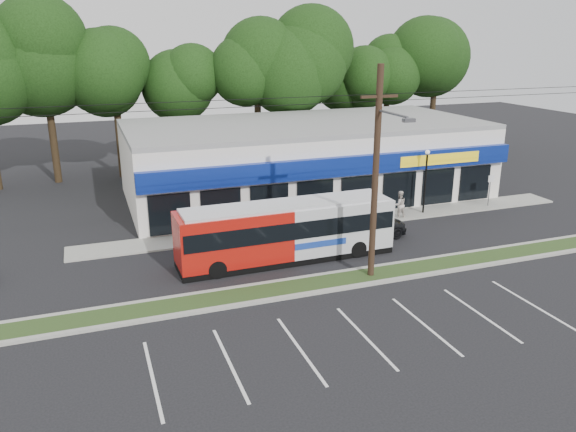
# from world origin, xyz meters

# --- Properties ---
(ground) EXTENTS (120.00, 120.00, 0.00)m
(ground) POSITION_xyz_m (0.00, 0.00, 0.00)
(ground) COLOR black
(ground) RESTS_ON ground
(grass_strip) EXTENTS (40.00, 1.60, 0.12)m
(grass_strip) POSITION_xyz_m (0.00, 1.00, 0.06)
(grass_strip) COLOR #273E19
(grass_strip) RESTS_ON ground
(curb_south) EXTENTS (40.00, 0.25, 0.14)m
(curb_south) POSITION_xyz_m (0.00, 0.15, 0.07)
(curb_south) COLOR #9E9E93
(curb_south) RESTS_ON ground
(curb_north) EXTENTS (40.00, 0.25, 0.14)m
(curb_north) POSITION_xyz_m (0.00, 1.85, 0.07)
(curb_north) COLOR #9E9E93
(curb_north) RESTS_ON ground
(sidewalk) EXTENTS (32.00, 2.20, 0.10)m
(sidewalk) POSITION_xyz_m (5.00, 9.00, 0.05)
(sidewalk) COLOR #9E9E93
(sidewalk) RESTS_ON ground
(strip_mall) EXTENTS (25.00, 12.55, 5.30)m
(strip_mall) POSITION_xyz_m (5.50, 15.91, 2.65)
(strip_mall) COLOR silver
(strip_mall) RESTS_ON ground
(utility_pole) EXTENTS (50.00, 2.77, 10.00)m
(utility_pole) POSITION_xyz_m (2.83, 0.93, 5.41)
(utility_pole) COLOR black
(utility_pole) RESTS_ON ground
(lamp_post) EXTENTS (0.30, 0.30, 4.25)m
(lamp_post) POSITION_xyz_m (11.00, 8.80, 2.67)
(lamp_post) COLOR black
(lamp_post) RESTS_ON ground
(sign_post) EXTENTS (0.45, 0.10, 2.23)m
(sign_post) POSITION_xyz_m (16.00, 8.57, 1.56)
(sign_post) COLOR #59595E
(sign_post) RESTS_ON ground
(tree_line) EXTENTS (46.76, 6.76, 11.83)m
(tree_line) POSITION_xyz_m (4.00, 26.00, 8.42)
(tree_line) COLOR black
(tree_line) RESTS_ON ground
(metrobus) EXTENTS (11.39, 2.57, 3.05)m
(metrobus) POSITION_xyz_m (-0.06, 4.50, 1.62)
(metrobus) COLOR #AE140D
(metrobus) RESTS_ON ground
(car_dark) EXTENTS (4.97, 2.38, 1.64)m
(car_dark) POSITION_xyz_m (5.26, 5.88, 0.82)
(car_dark) COLOR black
(car_dark) RESTS_ON ground
(pedestrian_a) EXTENTS (0.65, 0.43, 1.74)m
(pedestrian_a) POSITION_xyz_m (2.00, 7.32, 0.87)
(pedestrian_a) COLOR beige
(pedestrian_a) RESTS_ON ground
(pedestrian_b) EXTENTS (0.93, 0.74, 1.81)m
(pedestrian_b) POSITION_xyz_m (9.00, 8.50, 0.91)
(pedestrian_b) COLOR beige
(pedestrian_b) RESTS_ON ground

